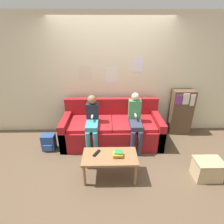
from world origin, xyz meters
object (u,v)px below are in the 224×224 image
person_left (92,120)px  bookshelf (181,112)px  couch (112,129)px  coffee_table (110,158)px  backpack (49,142)px  tv_remote (97,153)px  person_right (135,119)px  storage_box (207,169)px

person_left → bookshelf: (1.99, 0.56, -0.09)m
couch → person_left: 0.55m
coffee_table → backpack: bearing=148.3°
tv_remote → person_left: bearing=128.1°
person_right → backpack: bearing=-177.4°
bookshelf → storage_box: bearing=-92.4°
coffee_table → person_right: (0.51, 0.84, 0.26)m
couch → tv_remote: size_ratio=12.27×
couch → tv_remote: 1.04m
person_right → storage_box: person_right is taller
storage_box → tv_remote: bearing=176.2°
coffee_table → tv_remote: size_ratio=5.17×
storage_box → coffee_table: bearing=177.8°
couch → backpack: bearing=-167.3°
tv_remote → backpack: 1.27m
storage_box → couch: bearing=144.0°
coffee_table → couch: bearing=87.1°
person_right → couch: bearing=155.2°
person_right → bookshelf: size_ratio=1.08×
backpack → person_right: bearing=2.6°
coffee_table → storage_box: bearing=-2.2°
person_left → backpack: (-0.90, -0.08, -0.46)m
person_right → backpack: person_right is taller
coffee_table → storage_box: coffee_table is taller
tv_remote → storage_box: (1.80, -0.12, -0.26)m
coffee_table → bookshelf: 2.17m
couch → bookshelf: size_ratio=1.97×
bookshelf → storage_box: bookshelf is taller
bookshelf → person_left: bearing=-164.2°
backpack → storage_box: bearing=-16.3°
coffee_table → backpack: size_ratio=2.59×
person_left → coffee_table: bearing=-68.0°
tv_remote → backpack: size_ratio=0.50×
coffee_table → tv_remote: (-0.21, 0.06, 0.07)m
coffee_table → person_right: bearing=58.7°
couch → backpack: (-1.29, -0.29, -0.13)m
backpack → tv_remote: bearing=-34.6°
storage_box → backpack: size_ratio=1.31×
person_right → tv_remote: person_right is taller
bookshelf → couch: bearing=-167.7°
person_left → tv_remote: size_ratio=6.49×
coffee_table → person_left: person_left is taller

